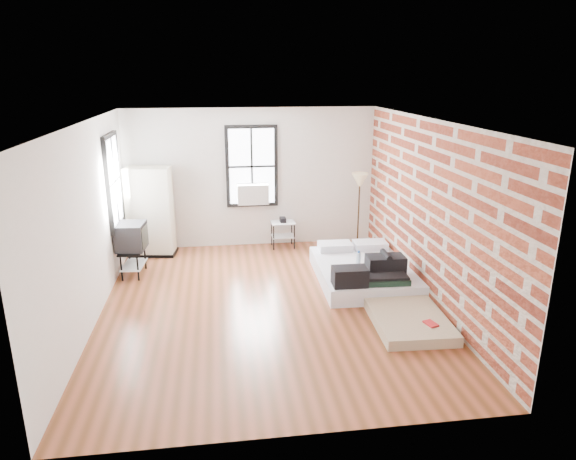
{
  "coord_description": "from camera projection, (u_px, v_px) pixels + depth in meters",
  "views": [
    {
      "loc": [
        -0.67,
        -7.21,
        3.45
      ],
      "look_at": [
        0.36,
        0.3,
        1.12
      ],
      "focal_mm": 32.0,
      "sensor_mm": 36.0,
      "label": 1
    }
  ],
  "objects": [
    {
      "name": "mattress_main",
      "position": [
        364.0,
        270.0,
        8.83
      ],
      "size": [
        1.61,
        2.15,
        0.68
      ],
      "rotation": [
        0.0,
        0.0,
        -0.02
      ],
      "color": "white",
      "rests_on": "ground"
    },
    {
      "name": "mattress_bare",
      "position": [
        399.0,
        304.0,
        7.68
      ],
      "size": [
        1.09,
        1.95,
        0.41
      ],
      "rotation": [
        0.0,
        0.0,
        -0.04
      ],
      "color": "#C1AE8B",
      "rests_on": "ground"
    },
    {
      "name": "floor_lamp",
      "position": [
        360.0,
        184.0,
        10.34
      ],
      "size": [
        0.32,
        0.32,
        1.51
      ],
      "color": "#312310",
      "rests_on": "ground"
    },
    {
      "name": "side_table",
      "position": [
        283.0,
        227.0,
        10.46
      ],
      "size": [
        0.49,
        0.39,
        0.63
      ],
      "rotation": [
        0.0,
        0.0,
        0.02
      ],
      "color": "black",
      "rests_on": "ground"
    },
    {
      "name": "ground",
      "position": [
        267.0,
        305.0,
        7.93
      ],
      "size": [
        6.0,
        6.0,
        0.0
      ],
      "primitive_type": "plane",
      "color": "brown",
      "rests_on": "ground"
    },
    {
      "name": "wardrobe",
      "position": [
        151.0,
        212.0,
        9.92
      ],
      "size": [
        0.93,
        0.61,
        1.74
      ],
      "rotation": [
        0.0,
        0.0,
        -0.13
      ],
      "color": "black",
      "rests_on": "ground"
    },
    {
      "name": "tv_stand",
      "position": [
        132.0,
        238.0,
        8.94
      ],
      "size": [
        0.52,
        0.7,
        0.95
      ],
      "rotation": [
        0.0,
        0.0,
        -0.09
      ],
      "color": "black",
      "rests_on": "ground"
    },
    {
      "name": "room_shell",
      "position": [
        279.0,
        190.0,
        7.79
      ],
      "size": [
        5.02,
        6.02,
        2.8
      ],
      "color": "silver",
      "rests_on": "ground"
    }
  ]
}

